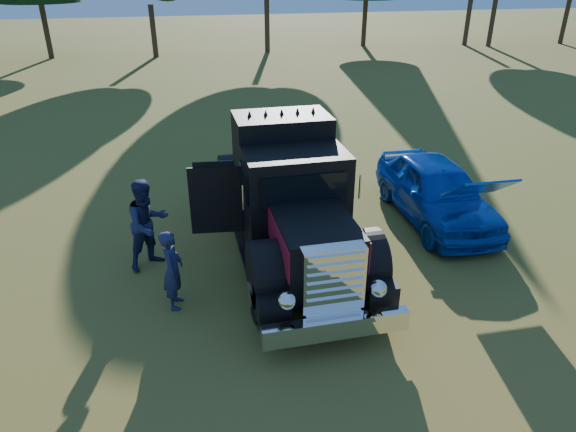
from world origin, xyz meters
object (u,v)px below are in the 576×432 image
Objects in this scene: diamond_t_truck at (290,204)px; spectator_far at (148,224)px; spectator_near at (173,270)px; hotrod_coupe at (436,190)px.

diamond_t_truck is 3.60× the size of spectator_far.
spectator_near is 1.70m from spectator_far.
spectator_far is at bearing 174.60° from diamond_t_truck.
spectator_far is at bearing -174.08° from hotrod_coupe.
spectator_near is at bearing -160.29° from hotrod_coupe.
spectator_far is (-0.46, 1.63, 0.19)m from spectator_near.
diamond_t_truck reaches higher than hotrod_coupe.
spectator_far is at bearing 23.91° from spectator_near.
spectator_near is 0.81× the size of spectator_far.
hotrod_coupe is at bearing -27.89° from spectator_far.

